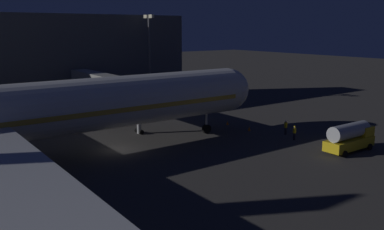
{
  "coord_description": "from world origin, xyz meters",
  "views": [
    {
      "loc": [
        -40.98,
        19.58,
        13.32
      ],
      "look_at": [
        -3.0,
        -8.04,
        3.5
      ],
      "focal_mm": 38.8,
      "sensor_mm": 36.0,
      "label": 1
    }
  ],
  "objects_px": {
    "ground_crew_near_nose_gear": "(294,132)",
    "traffic_cone_nose_port": "(249,129)",
    "traffic_cone_nose_starboard": "(228,123)",
    "jet_bridge": "(113,86)",
    "fuel_tanker": "(350,136)",
    "ground_crew_by_belt_loader": "(286,127)",
    "apron_floodlight_mast": "(149,51)"
  },
  "relations": [
    {
      "from": "fuel_tanker",
      "to": "ground_crew_by_belt_loader",
      "type": "xyz_separation_m",
      "value": [
        9.11,
        0.2,
        -0.61
      ]
    },
    {
      "from": "apron_floodlight_mast",
      "to": "traffic_cone_nose_starboard",
      "type": "distance_m",
      "value": 25.0
    },
    {
      "from": "ground_crew_near_nose_gear",
      "to": "ground_crew_by_belt_loader",
      "type": "xyz_separation_m",
      "value": [
        2.44,
        -1.19,
        0.06
      ]
    },
    {
      "from": "apron_floodlight_mast",
      "to": "traffic_cone_nose_starboard",
      "type": "xyz_separation_m",
      "value": [
        -23.3,
        1.11,
        -9.0
      ]
    },
    {
      "from": "fuel_tanker",
      "to": "traffic_cone_nose_starboard",
      "type": "bearing_deg",
      "value": 8.22
    },
    {
      "from": "traffic_cone_nose_starboard",
      "to": "fuel_tanker",
      "type": "bearing_deg",
      "value": -171.78
    },
    {
      "from": "traffic_cone_nose_port",
      "to": "ground_crew_by_belt_loader",
      "type": "bearing_deg",
      "value": -150.5
    },
    {
      "from": "jet_bridge",
      "to": "traffic_cone_nose_starboard",
      "type": "height_order",
      "value": "jet_bridge"
    },
    {
      "from": "traffic_cone_nose_port",
      "to": "traffic_cone_nose_starboard",
      "type": "height_order",
      "value": "same"
    },
    {
      "from": "apron_floodlight_mast",
      "to": "ground_crew_by_belt_loader",
      "type": "height_order",
      "value": "apron_floodlight_mast"
    },
    {
      "from": "jet_bridge",
      "to": "ground_crew_near_nose_gear",
      "type": "bearing_deg",
      "value": -146.96
    },
    {
      "from": "fuel_tanker",
      "to": "traffic_cone_nose_port",
      "type": "distance_m",
      "value": 13.6
    },
    {
      "from": "jet_bridge",
      "to": "apron_floodlight_mast",
      "type": "height_order",
      "value": "apron_floodlight_mast"
    },
    {
      "from": "ground_crew_near_nose_gear",
      "to": "ground_crew_by_belt_loader",
      "type": "height_order",
      "value": "ground_crew_by_belt_loader"
    },
    {
      "from": "traffic_cone_nose_port",
      "to": "fuel_tanker",
      "type": "bearing_deg",
      "value": -169.11
    },
    {
      "from": "ground_crew_near_nose_gear",
      "to": "ground_crew_by_belt_loader",
      "type": "relative_size",
      "value": 0.94
    },
    {
      "from": "traffic_cone_nose_starboard",
      "to": "jet_bridge",
      "type": "bearing_deg",
      "value": 51.21
    },
    {
      "from": "apron_floodlight_mast",
      "to": "ground_crew_by_belt_loader",
      "type": "relative_size",
      "value": 8.44
    },
    {
      "from": "traffic_cone_nose_port",
      "to": "traffic_cone_nose_starboard",
      "type": "xyz_separation_m",
      "value": [
        4.4,
        0.0,
        0.0
      ]
    },
    {
      "from": "apron_floodlight_mast",
      "to": "traffic_cone_nose_port",
      "type": "xyz_separation_m",
      "value": [
        -27.7,
        1.11,
        -9.0
      ]
    },
    {
      "from": "apron_floodlight_mast",
      "to": "ground_crew_near_nose_gear",
      "type": "xyz_separation_m",
      "value": [
        -34.32,
        -0.07,
        -8.3
      ]
    },
    {
      "from": "ground_crew_near_nose_gear",
      "to": "traffic_cone_nose_starboard",
      "type": "distance_m",
      "value": 11.1
    },
    {
      "from": "ground_crew_near_nose_gear",
      "to": "traffic_cone_nose_port",
      "type": "relative_size",
      "value": 3.19
    },
    {
      "from": "jet_bridge",
      "to": "traffic_cone_nose_port",
      "type": "distance_m",
      "value": 19.86
    },
    {
      "from": "jet_bridge",
      "to": "ground_crew_by_belt_loader",
      "type": "height_order",
      "value": "jet_bridge"
    },
    {
      "from": "traffic_cone_nose_port",
      "to": "apron_floodlight_mast",
      "type": "bearing_deg",
      "value": -2.29
    },
    {
      "from": "fuel_tanker",
      "to": "apron_floodlight_mast",
      "type": "bearing_deg",
      "value": 2.03
    },
    {
      "from": "traffic_cone_nose_port",
      "to": "traffic_cone_nose_starboard",
      "type": "relative_size",
      "value": 1.0
    },
    {
      "from": "fuel_tanker",
      "to": "ground_crew_near_nose_gear",
      "type": "height_order",
      "value": "fuel_tanker"
    },
    {
      "from": "fuel_tanker",
      "to": "ground_crew_near_nose_gear",
      "type": "relative_size",
      "value": 3.81
    },
    {
      "from": "jet_bridge",
      "to": "ground_crew_by_belt_loader",
      "type": "distance_m",
      "value": 24.29
    },
    {
      "from": "fuel_tanker",
      "to": "traffic_cone_nose_port",
      "type": "relative_size",
      "value": 12.15
    }
  ]
}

